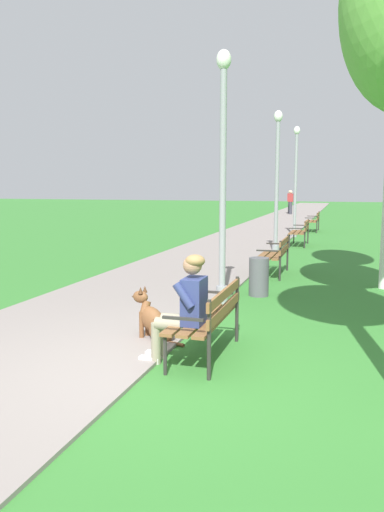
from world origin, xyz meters
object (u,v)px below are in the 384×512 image
at_px(park_bench_furthest, 314,220).
at_px(lamp_post_mid, 277,182).
at_px(park_bench_mid, 276,252).
at_px(dog_brown, 155,322).
at_px(lamp_post_far, 296,180).
at_px(park_bench_far, 301,230).
at_px(person_seated_on_near_bench, 185,305).
at_px(pedestrian_distant, 291,202).
at_px(litter_bin, 259,277).
at_px(lamp_post_near, 223,176).
at_px(pedestrian_further_distant, 290,202).
at_px(park_bench_near, 209,314).

bearing_deg(park_bench_furthest, lamp_post_mid, -93.77).
height_order(park_bench_mid, dog_brown, park_bench_mid).
height_order(dog_brown, lamp_post_far, lamp_post_far).
relative_size(park_bench_far, person_seated_on_near_bench, 1.20).
height_order(lamp_post_far, pedestrian_distant, lamp_post_far).
bearing_deg(lamp_post_far, dog_brown, -91.39).
relative_size(park_bench_furthest, person_seated_on_near_bench, 1.20).
bearing_deg(park_bench_furthest, litter_bin, -90.40).
xyz_separation_m(park_bench_mid, lamp_post_near, (-0.50, -3.06, 1.64)).
bearing_deg(lamp_post_far, park_bench_far, -80.02).
relative_size(lamp_post_far, pedestrian_further_distant, 2.56).
bearing_deg(pedestrian_further_distant, lamp_post_mid, -84.80).
relative_size(park_bench_near, lamp_post_far, 0.36).
distance_m(park_bench_near, pedestrian_further_distant, 30.86).
distance_m(lamp_post_mid, pedestrian_distant, 20.90).
xyz_separation_m(park_bench_near, lamp_post_mid, (-0.45, 8.99, 1.59)).
bearing_deg(park_bench_mid, lamp_post_mid, 97.88).
xyz_separation_m(lamp_post_mid, lamp_post_far, (-0.02, 5.54, 0.09)).
xyz_separation_m(park_bench_mid, park_bench_furthest, (0.09, 11.37, 0.00)).
height_order(park_bench_furthest, pedestrian_distant, pedestrian_distant).
bearing_deg(park_bench_near, litter_bin, 90.16).
height_order(park_bench_far, dog_brown, park_bench_far).
bearing_deg(lamp_post_near, dog_brown, -97.60).
bearing_deg(pedestrian_further_distant, park_bench_near, -85.48).
height_order(dog_brown, pedestrian_distant, pedestrian_distant).
bearing_deg(dog_brown, pedestrian_further_distant, 93.03).
bearing_deg(litter_bin, dog_brown, -104.54).
height_order(park_bench_mid, park_bench_far, same).
relative_size(lamp_post_far, litter_bin, 6.03).
bearing_deg(park_bench_far, lamp_post_far, 99.98).
xyz_separation_m(park_bench_furthest, lamp_post_near, (-0.59, -14.43, 1.64)).
distance_m(lamp_post_mid, litter_bin, 5.77).
distance_m(park_bench_furthest, litter_bin, 13.65).
bearing_deg(pedestrian_distant, park_bench_far, -82.82).
relative_size(park_bench_furthest, pedestrian_further_distant, 0.91).
xyz_separation_m(dog_brown, pedestrian_further_distant, (-1.61, 30.39, 0.58)).
distance_m(park_bench_far, litter_bin, 8.16).
distance_m(person_seated_on_near_bench, lamp_post_far, 14.90).
bearing_deg(pedestrian_further_distant, pedestrian_distant, -79.80).
distance_m(park_bench_mid, lamp_post_far, 8.92).
relative_size(park_bench_furthest, litter_bin, 2.14).
bearing_deg(dog_brown, park_bench_far, 85.70).
height_order(park_bench_near, person_seated_on_near_bench, person_seated_on_near_bench).
bearing_deg(person_seated_on_near_bench, litter_bin, 87.02).
relative_size(park_bench_near, lamp_post_mid, 0.37).
height_order(park_bench_mid, pedestrian_distant, pedestrian_distant).
bearing_deg(park_bench_near, park_bench_far, 89.87).
xyz_separation_m(lamp_post_far, pedestrian_distant, (-1.78, 15.24, -1.34)).
bearing_deg(lamp_post_far, park_bench_near, -88.11).
height_order(lamp_post_near, lamp_post_far, lamp_post_far).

